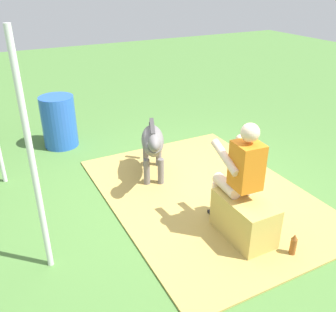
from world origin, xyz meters
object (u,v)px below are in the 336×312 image
Objects in this scene: person_seated at (239,172)px; tent_pole_left at (32,163)px; water_barrel at (59,122)px; pony_standing at (153,143)px; soda_bottle at (293,245)px; hay_bale at (244,219)px.

tent_pole_left is at bearing 79.21° from person_seated.
person_seated is 3.59m from water_barrel.
water_barrel is at bearing -15.19° from tent_pole_left.
pony_standing reaches higher than water_barrel.
pony_standing is 4.59× the size of soda_bottle.
soda_bottle is (-0.50, -0.28, -0.12)m from hay_bale.
hay_bale is 2.33m from tent_pole_left.
person_seated reaches higher than water_barrel.
tent_pole_left is at bearing 164.81° from water_barrel.
tent_pole_left reaches higher than soda_bottle.
soda_bottle is at bearing -157.55° from person_seated.
pony_standing is at bearing -152.59° from water_barrel.
water_barrel is 3.15m from tent_pole_left.
soda_bottle is 2.78m from tent_pole_left.
hay_bale is 0.58× the size of pony_standing.
pony_standing is at bearing 12.20° from person_seated.
soda_bottle is 0.12× the size of tent_pole_left.
water_barrel is at bearing 20.77° from person_seated.
water_barrel is 0.37× the size of tent_pole_left.
tent_pole_left reaches higher than person_seated.
tent_pole_left reaches higher than pony_standing.
pony_standing is 2.33m from soda_bottle.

